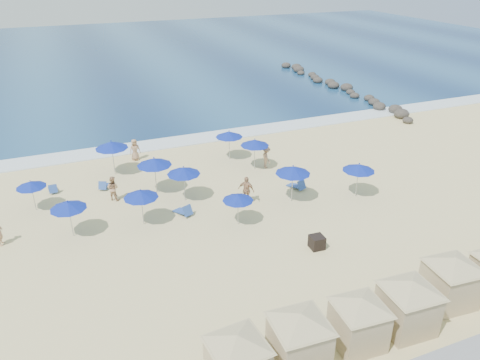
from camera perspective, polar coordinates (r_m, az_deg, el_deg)
name	(u,v)px	position (r m, az deg, el deg)	size (l,w,h in m)	color
ground	(220,238)	(26.71, -2.44, -7.09)	(160.00, 160.00, 0.00)	beige
ocean	(98,58)	(77.86, -16.97, 14.07)	(160.00, 80.00, 0.06)	navy
surf_line	(157,144)	(40.09, -10.11, 4.29)	(160.00, 2.50, 0.08)	white
rock_jetty	(338,87)	(57.54, 11.86, 11.09)	(2.56, 26.66, 0.96)	#2B2724
trash_bin	(317,242)	(26.01, 9.35, -7.49)	(0.74, 0.74, 0.74)	black
cabana_0	(237,354)	(18.01, -0.32, -20.42)	(4.17, 4.17, 2.63)	tan
cabana_1	(300,332)	(18.81, 7.27, -17.94)	(4.34, 4.34, 2.73)	tan
cabana_2	(360,315)	(20.07, 14.37, -15.67)	(4.10, 4.10, 2.57)	tan
cabana_3	(409,299)	(21.29, 19.92, -13.45)	(4.36, 4.36, 2.74)	tan
cabana_4	(452,274)	(23.42, 24.46, -10.44)	(4.32, 4.32, 2.72)	tan
umbrella_2	(31,184)	(31.38, -24.15, -0.48)	(1.81, 1.81, 2.06)	#A5A8AD
umbrella_3	(68,205)	(27.56, -20.24, -2.90)	(2.02, 2.02, 2.30)	#A5A8AD
umbrella_4	(111,145)	(34.46, -15.41, 4.15)	(2.34, 2.34, 2.66)	#A5A8AD
umbrella_5	(154,162)	(31.08, -10.41, 2.20)	(2.29, 2.29, 2.61)	#A5A8AD
umbrella_6	(141,194)	(27.59, -12.00, -1.68)	(2.05, 2.05, 2.33)	#A5A8AD
umbrella_7	(184,171)	(29.86, -6.90, 1.13)	(2.15, 2.15, 2.44)	#A5A8AD
umbrella_8	(293,170)	(29.70, 6.48, 1.22)	(2.25, 2.25, 2.56)	#A5A8AD
umbrella_9	(229,134)	(35.96, -1.34, 5.61)	(2.10, 2.10, 2.39)	#A5A8AD
umbrella_10	(255,143)	(34.24, 1.82, 4.59)	(2.13, 2.13, 2.42)	#A5A8AD
umbrella_11	(359,167)	(31.16, 14.29, 1.50)	(2.11, 2.11, 2.40)	#A5A8AD
umbrella_12	(238,197)	(27.07, -0.25, -2.14)	(1.83, 1.83, 2.08)	#A5A8AD
beach_chair_1	(53,189)	(33.96, -21.86, -1.01)	(0.62, 1.24, 0.67)	#2A4C9C
beach_chair_2	(104,185)	(33.32, -16.24, -0.64)	(0.98, 1.31, 0.66)	#2A4C9C
beach_chair_3	(184,211)	(29.02, -6.83, -3.76)	(1.08, 1.48, 0.75)	#2A4C9C
beach_chair_4	(233,201)	(30.01, -0.82, -2.60)	(0.56, 1.14, 0.61)	#2A4C9C
beach_chair_5	(298,185)	(32.16, 7.04, -0.66)	(0.99, 1.48, 0.75)	#2A4C9C
beachgoer_1	(113,188)	(31.39, -15.24, -0.97)	(0.81, 0.63, 1.66)	tan
beachgoer_2	(246,190)	(29.79, 0.75, -1.24)	(1.11, 0.46, 1.89)	tan
beachgoer_3	(266,157)	(34.97, 3.23, 2.79)	(1.07, 0.62, 1.66)	tan
beachgoer_4	(135,150)	(37.14, -12.70, 3.62)	(0.83, 0.54, 1.70)	tan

